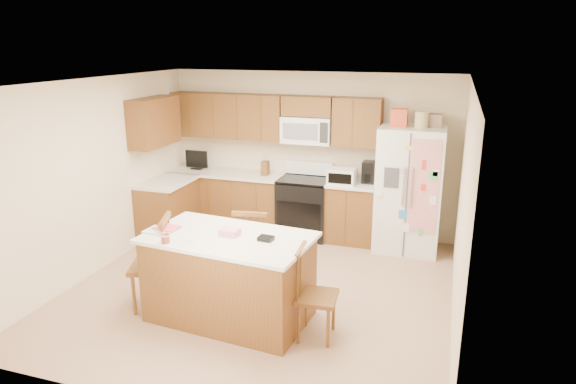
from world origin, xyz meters
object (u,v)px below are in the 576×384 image
(island, at_px, (229,277))
(windsor_chair_back, at_px, (253,250))
(windsor_chair_right, at_px, (314,296))
(refrigerator, at_px, (409,188))
(stove, at_px, (305,206))
(windsor_chair_left, at_px, (154,265))

(island, relative_size, windsor_chair_back, 1.78)
(windsor_chair_back, relative_size, windsor_chair_right, 1.06)
(refrigerator, relative_size, island, 1.11)
(windsor_chair_back, distance_m, windsor_chair_right, 1.30)
(stove, distance_m, windsor_chair_left, 2.88)
(island, bearing_deg, windsor_chair_right, -5.27)
(island, distance_m, windsor_chair_right, 0.98)
(windsor_chair_right, bearing_deg, windsor_chair_back, 139.86)
(refrigerator, bearing_deg, windsor_chair_back, -132.00)
(windsor_chair_left, bearing_deg, windsor_chair_right, -1.42)
(refrigerator, distance_m, windsor_chair_left, 3.70)
(island, xyz_separation_m, windsor_chair_left, (-0.90, -0.04, 0.03))
(windsor_chair_left, xyz_separation_m, windsor_chair_right, (1.88, -0.05, -0.05))
(refrigerator, relative_size, windsor_chair_right, 2.10)
(island, bearing_deg, windsor_chair_back, 91.37)
(stove, xyz_separation_m, windsor_chair_right, (0.90, -2.75, -0.02))
(island, relative_size, windsor_chair_right, 1.90)
(island, height_order, windsor_chair_left, windsor_chair_left)
(windsor_chair_left, relative_size, windsor_chair_back, 1.05)
(refrigerator, distance_m, windsor_chair_back, 2.53)
(stove, bearing_deg, refrigerator, -2.30)
(island, height_order, windsor_chair_right, island)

